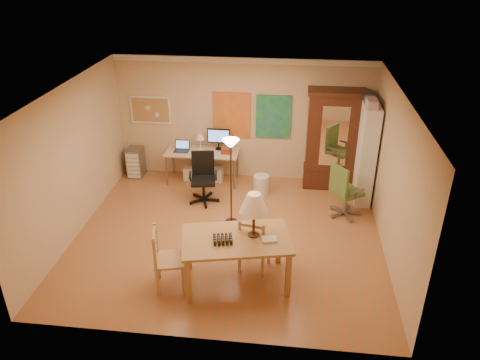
# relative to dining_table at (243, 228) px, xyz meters

# --- Properties ---
(floor) EXTENTS (5.50, 5.50, 0.00)m
(floor) POSITION_rel_dining_table_xyz_m (-0.40, 1.21, -0.97)
(floor) COLOR #AE6A3E
(floor) RESTS_ON ground
(crown_molding) EXTENTS (5.50, 0.08, 0.12)m
(crown_molding) POSITION_rel_dining_table_xyz_m (-0.40, 3.67, 1.67)
(crown_molding) COLOR white
(crown_molding) RESTS_ON floor
(corkboard) EXTENTS (0.90, 0.04, 0.62)m
(corkboard) POSITION_rel_dining_table_xyz_m (-2.45, 3.68, 0.53)
(corkboard) COLOR #A9874F
(corkboard) RESTS_ON floor
(art_panel_left) EXTENTS (0.80, 0.04, 1.00)m
(art_panel_left) POSITION_rel_dining_table_xyz_m (-0.65, 3.68, 0.48)
(art_panel_left) COLOR gold
(art_panel_left) RESTS_ON floor
(art_panel_right) EXTENTS (0.75, 0.04, 0.95)m
(art_panel_right) POSITION_rel_dining_table_xyz_m (0.25, 3.68, 0.48)
(art_panel_right) COLOR #216787
(art_panel_right) RESTS_ON floor
(dining_table) EXTENTS (1.80, 1.30, 1.53)m
(dining_table) POSITION_rel_dining_table_xyz_m (0.00, 0.00, 0.00)
(dining_table) COLOR olive
(dining_table) RESTS_ON floor
(ladder_chair_back) EXTENTS (0.53, 0.51, 0.96)m
(ladder_chair_back) POSITION_rel_dining_table_xyz_m (0.15, 0.32, -0.52)
(ladder_chair_back) COLOR #AF8550
(ladder_chair_back) RESTS_ON floor
(ladder_chair_left) EXTENTS (0.55, 0.56, 1.02)m
(ladder_chair_left) POSITION_rel_dining_table_xyz_m (-1.12, -0.26, -0.49)
(ladder_chair_left) COLOR #AF8550
(ladder_chair_left) RESTS_ON floor
(torchiere_lamp) EXTENTS (0.31, 0.31, 1.71)m
(torchiere_lamp) POSITION_rel_dining_table_xyz_m (-0.40, 1.66, 0.40)
(torchiere_lamp) COLOR #41291A
(torchiere_lamp) RESTS_ON floor
(computer_desk) EXTENTS (1.59, 0.69, 1.20)m
(computer_desk) POSITION_rel_dining_table_xyz_m (-1.23, 3.36, -0.53)
(computer_desk) COLOR beige
(computer_desk) RESTS_ON floor
(office_chair_black) EXTENTS (0.64, 0.64, 1.04)m
(office_chair_black) POSITION_rel_dining_table_xyz_m (-1.08, 2.44, -0.69)
(office_chair_black) COLOR black
(office_chair_black) RESTS_ON floor
(office_chair_green) EXTENTS (0.69, 0.69, 1.09)m
(office_chair_green) POSITION_rel_dining_table_xyz_m (1.74, 2.20, -0.68)
(office_chair_green) COLOR slate
(office_chair_green) RESTS_ON floor
(drawer_cart) EXTENTS (0.33, 0.40, 0.67)m
(drawer_cart) POSITION_rel_dining_table_xyz_m (-2.82, 3.41, -0.63)
(drawer_cart) COLOR slate
(drawer_cart) RESTS_ON floor
(armoire) EXTENTS (1.17, 0.56, 2.15)m
(armoire) POSITION_rel_dining_table_xyz_m (1.52, 3.45, -0.03)
(armoire) COLOR #37180F
(armoire) RESTS_ON floor
(bookshelf) EXTENTS (0.31, 0.82, 2.04)m
(bookshelf) POSITION_rel_dining_table_xyz_m (2.15, 2.91, 0.05)
(bookshelf) COLOR white
(bookshelf) RESTS_ON floor
(wastebin) EXTENTS (0.33, 0.33, 0.42)m
(wastebin) POSITION_rel_dining_table_xyz_m (0.07, 2.88, -0.76)
(wastebin) COLOR silver
(wastebin) RESTS_ON floor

